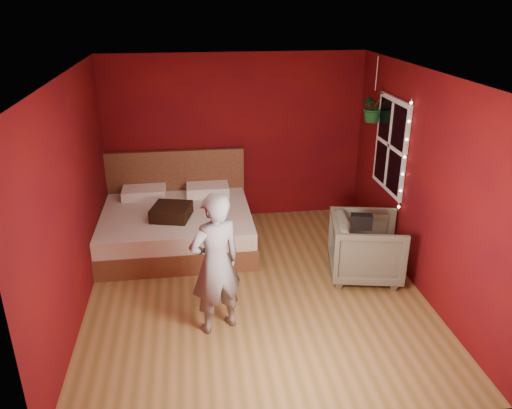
# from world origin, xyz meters

# --- Properties ---
(floor) EXTENTS (4.50, 4.50, 0.00)m
(floor) POSITION_xyz_m (0.00, 0.00, 0.00)
(floor) COLOR olive
(floor) RESTS_ON ground
(room_walls) EXTENTS (4.04, 4.54, 2.62)m
(room_walls) POSITION_xyz_m (0.00, 0.00, 1.68)
(room_walls) COLOR #6A0D0B
(room_walls) RESTS_ON ground
(window) EXTENTS (0.05, 0.97, 1.27)m
(window) POSITION_xyz_m (1.97, 0.90, 1.50)
(window) COLOR white
(window) RESTS_ON room_walls
(fairy_lights) EXTENTS (0.04, 0.04, 1.45)m
(fairy_lights) POSITION_xyz_m (1.94, 0.37, 1.50)
(fairy_lights) COLOR silver
(fairy_lights) RESTS_ON room_walls
(bed) EXTENTS (2.13, 1.81, 1.17)m
(bed) POSITION_xyz_m (-0.95, 1.40, 0.30)
(bed) COLOR brown
(bed) RESTS_ON ground
(person) EXTENTS (0.68, 0.58, 1.58)m
(person) POSITION_xyz_m (-0.51, -0.73, 0.79)
(person) COLOR gray
(person) RESTS_ON ground
(armchair) EXTENTS (1.04, 1.02, 0.81)m
(armchair) POSITION_xyz_m (1.45, 0.11, 0.40)
(armchair) COLOR #6A6954
(armchair) RESTS_ON ground
(handbag) EXTENTS (0.27, 0.18, 0.18)m
(handbag) POSITION_xyz_m (1.25, -0.15, 0.90)
(handbag) COLOR black
(handbag) RESTS_ON armchair
(throw_pillow) EXTENTS (0.60, 0.60, 0.18)m
(throw_pillow) POSITION_xyz_m (-1.00, 1.09, 0.62)
(throw_pillow) COLOR black
(throw_pillow) RESTS_ON bed
(hanging_plant) EXTENTS (0.48, 0.44, 0.90)m
(hanging_plant) POSITION_xyz_m (1.88, 1.42, 1.92)
(hanging_plant) COLOR silver
(hanging_plant) RESTS_ON room_walls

